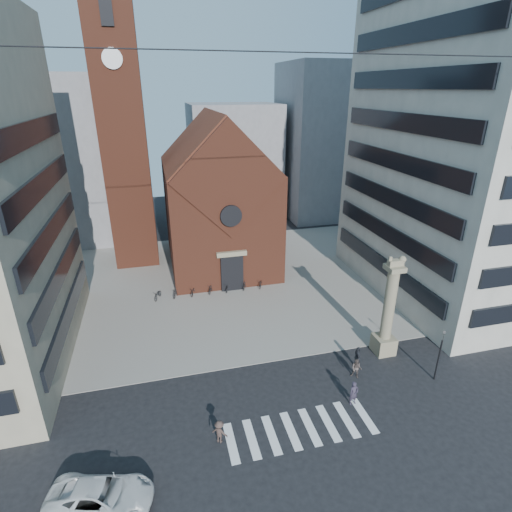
# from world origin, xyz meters

# --- Properties ---
(ground) EXTENTS (120.00, 120.00, 0.00)m
(ground) POSITION_xyz_m (0.00, 0.00, 0.00)
(ground) COLOR black
(ground) RESTS_ON ground
(piazza) EXTENTS (46.00, 30.00, 0.05)m
(piazza) POSITION_xyz_m (0.00, 19.00, 0.03)
(piazza) COLOR gray
(piazza) RESTS_ON ground
(zebra_crossing) EXTENTS (10.20, 3.20, 0.01)m
(zebra_crossing) POSITION_xyz_m (0.55, -3.00, 0.01)
(zebra_crossing) COLOR white
(zebra_crossing) RESTS_ON ground
(church) EXTENTS (12.00, 16.65, 18.00)m
(church) POSITION_xyz_m (0.00, 25.04, 7.98)
(church) COLOR brown
(church) RESTS_ON ground
(campanile) EXTENTS (5.50, 5.50, 31.20)m
(campanile) POSITION_xyz_m (-10.00, 28.00, 15.74)
(campanile) COLOR brown
(campanile) RESTS_ON ground
(building_right) EXTENTS (18.00, 22.00, 32.00)m
(building_right) POSITION_xyz_m (24.00, 12.00, 16.00)
(building_right) COLOR beige
(building_right) RESTS_ON ground
(bg_block_left) EXTENTS (16.00, 14.00, 22.00)m
(bg_block_left) POSITION_xyz_m (-20.00, 40.00, 11.00)
(bg_block_left) COLOR gray
(bg_block_left) RESTS_ON ground
(bg_block_mid) EXTENTS (14.00, 12.00, 18.00)m
(bg_block_mid) POSITION_xyz_m (6.00, 45.00, 9.00)
(bg_block_mid) COLOR gray
(bg_block_mid) RESTS_ON ground
(bg_block_right) EXTENTS (16.00, 14.00, 24.00)m
(bg_block_right) POSITION_xyz_m (22.00, 42.00, 12.00)
(bg_block_right) COLOR gray
(bg_block_right) RESTS_ON ground
(lion_column) EXTENTS (1.63, 1.60, 8.68)m
(lion_column) POSITION_xyz_m (10.01, 3.00, 3.46)
(lion_column) COLOR gray
(lion_column) RESTS_ON ground
(traffic_light) EXTENTS (0.13, 0.16, 4.30)m
(traffic_light) POSITION_xyz_m (12.00, -1.00, 2.29)
(traffic_light) COLOR black
(traffic_light) RESTS_ON ground
(white_car) EXTENTS (5.87, 3.76, 1.51)m
(white_car) POSITION_xyz_m (-11.35, -5.31, 0.75)
(white_car) COLOR silver
(white_car) RESTS_ON ground
(pedestrian_0) EXTENTS (0.70, 0.50, 1.81)m
(pedestrian_0) POSITION_xyz_m (4.86, -1.78, 0.91)
(pedestrian_0) COLOR #302939
(pedestrian_0) RESTS_ON ground
(pedestrian_1) EXTENTS (0.99, 0.97, 1.61)m
(pedestrian_1) POSITION_xyz_m (6.34, 0.67, 0.81)
(pedestrian_1) COLOR #514541
(pedestrian_1) RESTS_ON ground
(pedestrian_2) EXTENTS (0.65, 1.13, 1.80)m
(pedestrian_2) POSITION_xyz_m (7.00, 1.79, 0.90)
(pedestrian_2) COLOR #25262C
(pedestrian_2) RESTS_ON ground
(pedestrian_3) EXTENTS (1.18, 1.08, 1.59)m
(pedestrian_3) POSITION_xyz_m (-4.66, -2.70, 0.80)
(pedestrian_3) COLOR #41302B
(pedestrian_3) RESTS_ON ground
(scooter_0) EXTENTS (1.22, 1.83, 0.91)m
(scooter_0) POSITION_xyz_m (-7.88, 16.83, 0.50)
(scooter_0) COLOR black
(scooter_0) RESTS_ON piazza
(scooter_1) EXTENTS (1.08, 1.73, 1.01)m
(scooter_1) POSITION_xyz_m (-6.04, 16.83, 0.55)
(scooter_1) COLOR black
(scooter_1) RESTS_ON piazza
(scooter_2) EXTENTS (1.22, 1.83, 0.91)m
(scooter_2) POSITION_xyz_m (-4.19, 16.83, 0.50)
(scooter_2) COLOR black
(scooter_2) RESTS_ON piazza
(scooter_3) EXTENTS (1.08, 1.73, 1.01)m
(scooter_3) POSITION_xyz_m (-2.34, 16.83, 0.55)
(scooter_3) COLOR black
(scooter_3) RESTS_ON piazza
(scooter_4) EXTENTS (1.22, 1.83, 0.91)m
(scooter_4) POSITION_xyz_m (-0.49, 16.83, 0.50)
(scooter_4) COLOR black
(scooter_4) RESTS_ON piazza
(scooter_5) EXTENTS (1.08, 1.73, 1.01)m
(scooter_5) POSITION_xyz_m (1.35, 16.83, 0.55)
(scooter_5) COLOR black
(scooter_5) RESTS_ON piazza
(scooter_6) EXTENTS (1.22, 1.83, 0.91)m
(scooter_6) POSITION_xyz_m (3.20, 16.83, 0.50)
(scooter_6) COLOR black
(scooter_6) RESTS_ON piazza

